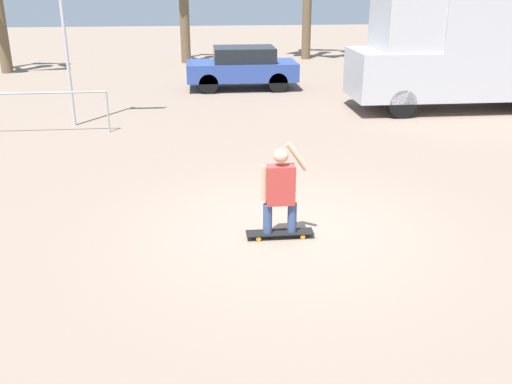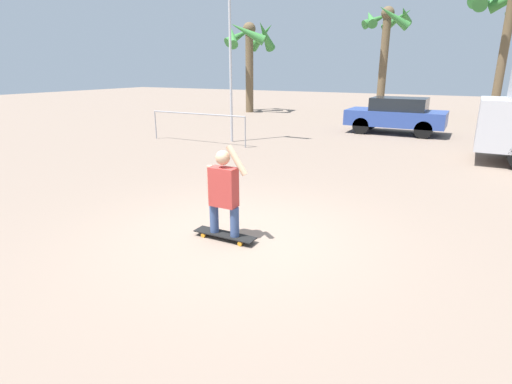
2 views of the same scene
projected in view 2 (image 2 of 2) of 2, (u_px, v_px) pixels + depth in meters
The scene contains 8 objects.
ground_plane at pixel (242, 236), 6.45m from camera, with size 80.00×80.00×0.00m, color gray.
skateboard at pixel (225, 235), 6.33m from camera, with size 1.04×0.25×0.09m.
person_skateboarder at pixel (224, 189), 6.10m from camera, with size 0.71×0.22×1.44m.
parked_car_blue at pixel (396, 115), 16.42m from camera, with size 3.87×1.80×1.46m.
palm_tree_center_background at pixel (387, 31), 21.99m from camera, with size 2.87×2.95×5.89m.
palm_tree_far_left at pixel (249, 42), 23.61m from camera, with size 3.17×3.21×5.30m.
flagpole at pixel (233, 42), 13.72m from camera, with size 1.15×0.12×6.02m.
plaza_railing_segment at pixel (197, 118), 14.26m from camera, with size 4.00×0.05×1.08m.
Camera 2 is at (3.01, -5.14, 2.60)m, focal length 28.00 mm.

